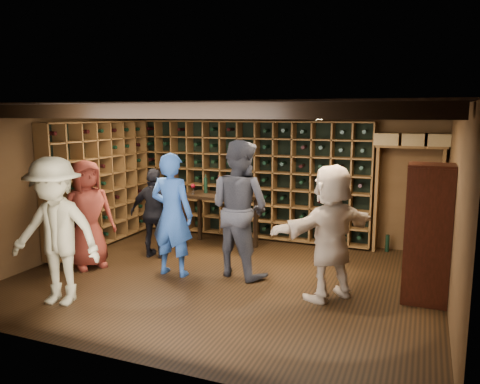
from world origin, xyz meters
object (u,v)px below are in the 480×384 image
at_px(man_blue_shirt, 172,215).
at_px(tasting_table, 220,201).
at_px(guest_red_floral, 87,214).
at_px(guest_beige, 331,232).
at_px(display_cabinet, 427,236).
at_px(guest_woman_black, 155,213).
at_px(man_grey_suit, 239,208).
at_px(guest_khaki, 56,232).

bearing_deg(man_blue_shirt, tasting_table, -92.13).
bearing_deg(tasting_table, man_blue_shirt, -87.42).
xyz_separation_m(guest_red_floral, guest_beige, (3.77, 0.14, 0.04)).
relative_size(display_cabinet, guest_woman_black, 1.16).
xyz_separation_m(man_blue_shirt, man_grey_suit, (0.93, 0.37, 0.09)).
xyz_separation_m(guest_khaki, guest_beige, (3.18, 1.44, -0.05)).
bearing_deg(guest_khaki, guest_woman_black, 78.48).
bearing_deg(man_blue_shirt, guest_khaki, 61.37).
height_order(guest_woman_black, guest_beige, guest_beige).
bearing_deg(display_cabinet, guest_beige, -162.71).
bearing_deg(tasting_table, guest_beige, -30.66).
xyz_separation_m(guest_woman_black, tasting_table, (0.76, 0.94, 0.09)).
bearing_deg(guest_beige, man_grey_suit, -68.38).
bearing_deg(man_grey_suit, guest_red_floral, 31.30).
distance_m(guest_woman_black, tasting_table, 1.21).
distance_m(man_blue_shirt, guest_woman_black, 0.97).
height_order(guest_red_floral, guest_beige, guest_beige).
xyz_separation_m(display_cabinet, guest_beige, (-1.15, -0.36, 0.03)).
bearing_deg(guest_khaki, guest_beige, 15.74).
distance_m(man_blue_shirt, man_grey_suit, 1.00).
relative_size(display_cabinet, man_grey_suit, 0.86).
relative_size(display_cabinet, guest_beige, 0.99).
height_order(man_grey_suit, tasting_table, man_grey_suit).
relative_size(man_blue_shirt, guest_woman_black, 1.22).
bearing_deg(man_grey_suit, man_blue_shirt, 39.81).
bearing_deg(guest_woman_black, guest_beige, 160.29).
distance_m(guest_beige, tasting_table, 2.83).
height_order(man_blue_shirt, guest_beige, man_blue_shirt).
distance_m(display_cabinet, tasting_table, 3.69).
relative_size(man_grey_suit, guest_woman_black, 1.34).
bearing_deg(man_blue_shirt, guest_woman_black, -43.04).
bearing_deg(tasting_table, man_grey_suit, -49.78).
relative_size(display_cabinet, guest_red_floral, 1.03).
height_order(guest_beige, tasting_table, guest_beige).
bearing_deg(display_cabinet, guest_woman_black, 175.36).
height_order(display_cabinet, guest_woman_black, display_cabinet).
bearing_deg(display_cabinet, guest_red_floral, -174.27).
relative_size(display_cabinet, man_blue_shirt, 0.95).
bearing_deg(guest_woman_black, guest_khaki, 80.29).
xyz_separation_m(display_cabinet, guest_woman_black, (-4.22, 0.34, -0.10)).
distance_m(display_cabinet, guest_beige, 1.21).
distance_m(man_blue_shirt, guest_khaki, 1.69).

